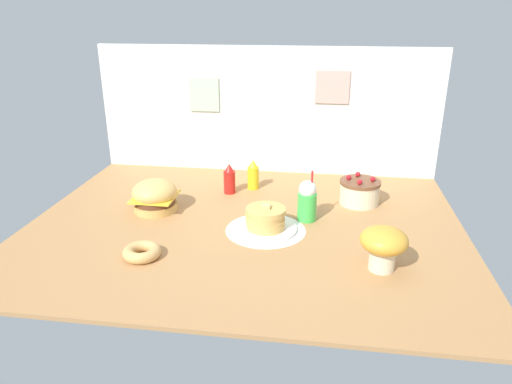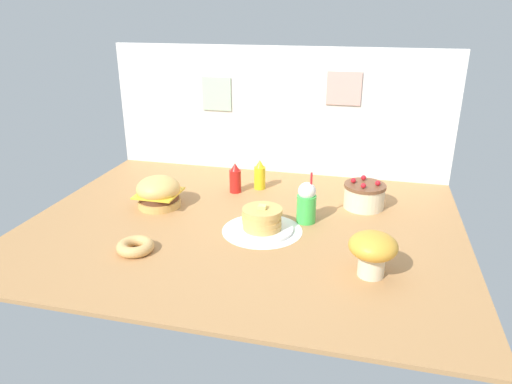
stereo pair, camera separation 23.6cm
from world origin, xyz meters
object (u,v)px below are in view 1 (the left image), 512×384
pancake_stack (266,221)px  ketchup_bottle (229,179)px  cream_soda_cup (307,201)px  burger (155,196)px  donut_pink_glaze (142,252)px  mushroom_stool (384,244)px  mustard_bottle (253,175)px  layer_cake (360,192)px

pancake_stack → ketchup_bottle: 0.58m
ketchup_bottle → cream_soda_cup: size_ratio=0.67×
pancake_stack → burger: bearing=165.0°
pancake_stack → donut_pink_glaze: 0.65m
cream_soda_cup → ketchup_bottle: bearing=146.0°
burger → donut_pink_glaze: 0.55m
burger → mushroom_stool: size_ratio=1.21×
burger → mustard_bottle: size_ratio=1.33×
cream_soda_cup → mushroom_stool: (0.35, -0.48, 0.01)m
burger → layer_cake: 1.19m
layer_cake → ketchup_bottle: ketchup_bottle is taller
ketchup_bottle → donut_pink_glaze: bearing=-105.8°
ketchup_bottle → cream_soda_cup: 0.60m
pancake_stack → ketchup_bottle: ketchup_bottle is taller
pancake_stack → mushroom_stool: bearing=-29.0°
ketchup_bottle → mushroom_stool: bearing=-43.7°
burger → mustard_bottle: 0.66m
cream_soda_cup → donut_pink_glaze: cream_soda_cup is taller
cream_soda_cup → layer_cake: bearing=43.1°
mustard_bottle → pancake_stack: bearing=-75.5°
pancake_stack → layer_cake: bearing=41.5°
layer_cake → mushroom_stool: size_ratio=1.13×
ketchup_bottle → cream_soda_cup: bearing=-34.0°
burger → cream_soda_cup: (0.86, -0.01, 0.03)m
layer_cake → cream_soda_cup: size_ratio=0.83×
mustard_bottle → mushroom_stool: mushroom_stool is taller
layer_cake → cream_soda_cup: bearing=-136.9°
layer_cake → ketchup_bottle: bearing=175.9°
burger → mushroom_stool: bearing=-21.8°
mushroom_stool → mustard_bottle: bearing=128.2°
pancake_stack → ketchup_bottle: bearing=120.1°
layer_cake → mustard_bottle: size_ratio=1.25×
pancake_stack → donut_pink_glaze: bearing=-145.8°
burger → cream_soda_cup: cream_soda_cup is taller
burger → mustard_bottle: mustard_bottle is taller
mustard_bottle → donut_pink_glaze: bearing=-111.5°
ketchup_bottle → mustard_bottle: 0.17m
pancake_stack → donut_pink_glaze: size_ratio=1.83×
burger → mushroom_stool: 1.31m
cream_soda_cup → mushroom_stool: 0.59m
mustard_bottle → burger: bearing=-140.0°
mustard_bottle → cream_soda_cup: 0.56m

